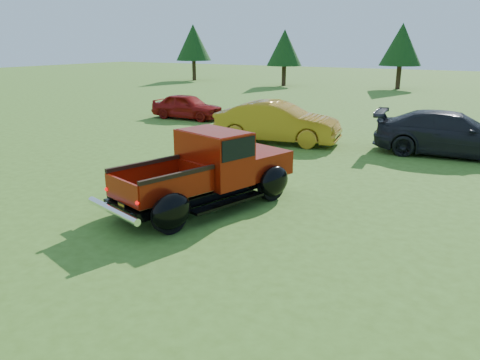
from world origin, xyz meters
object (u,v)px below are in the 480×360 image
at_px(tree_west, 285,48).
at_px(tree_mid_left, 401,45).
at_px(show_car_yellow, 277,122).
at_px(pickup_truck, 214,169).
at_px(show_car_grey, 452,134).
at_px(tree_far_west, 193,43).
at_px(show_car_red, 187,106).

bearing_deg(tree_west, tree_mid_left, 12.53).
bearing_deg(show_car_yellow, pickup_truck, -175.62).
xyz_separation_m(pickup_truck, show_car_grey, (4.10, 7.87, -0.09)).
distance_m(tree_west, pickup_truck, 30.49).
bearing_deg(tree_mid_left, tree_far_west, -176.99).
xyz_separation_m(tree_west, show_car_yellow, (9.69, -21.35, -2.36)).
relative_size(tree_west, show_car_red, 1.31).
height_order(tree_far_west, show_car_yellow, tree_far_west).
bearing_deg(pickup_truck, tree_mid_left, 110.81).
relative_size(pickup_truck, show_car_red, 1.37).
relative_size(tree_mid_left, show_car_yellow, 1.10).
relative_size(tree_west, show_car_grey, 0.94).
xyz_separation_m(tree_mid_left, pickup_truck, (2.40, -30.19, -2.58)).
bearing_deg(show_car_red, pickup_truck, -143.82).
relative_size(tree_west, pickup_truck, 0.95).
xyz_separation_m(show_car_red, show_car_yellow, (6.19, -2.85, 0.15)).
distance_m(tree_west, tree_mid_left, 9.22).
height_order(show_car_red, show_car_yellow, show_car_yellow).
bearing_deg(tree_far_west, pickup_truck, -53.75).
bearing_deg(pickup_truck, show_car_yellow, 120.30).
bearing_deg(show_car_red, tree_far_west, 31.67).
bearing_deg(show_car_grey, tree_mid_left, 9.63).
bearing_deg(tree_mid_left, show_car_grey, -73.76).
relative_size(tree_mid_left, pickup_truck, 1.03).
xyz_separation_m(tree_west, show_car_red, (3.50, -18.50, -2.51)).
distance_m(tree_far_west, tree_west, 10.06).
bearing_deg(show_car_yellow, tree_mid_left, -7.96).
bearing_deg(pickup_truck, tree_west, 128.28).
height_order(tree_far_west, tree_west, tree_far_west).
xyz_separation_m(pickup_truck, show_car_yellow, (-1.71, 6.84, -0.05)).
distance_m(tree_far_west, show_car_red, 23.90).
bearing_deg(show_car_yellow, tree_far_west, 31.72).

